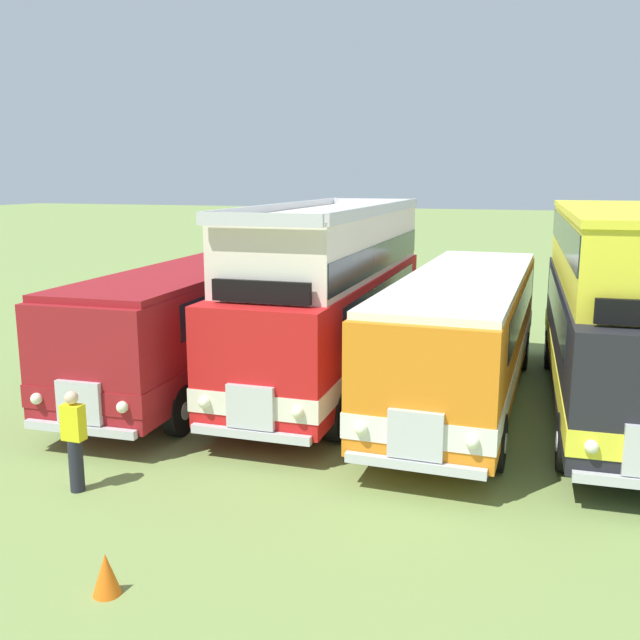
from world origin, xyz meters
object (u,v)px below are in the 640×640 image
object	(u,v)px
bus_third_in_row	(464,328)
cone_near_end	(106,574)
bus_first_in_row	(207,312)
bus_second_in_row	(331,294)
marshal_person	(74,440)
bus_fourth_in_row	(617,301)

from	to	relation	value
bus_third_in_row	cone_near_end	bearing A→B (deg)	-109.16
bus_first_in_row	bus_second_in_row	size ratio (longest dim) A/B	1.11
bus_third_in_row	bus_first_in_row	bearing A→B (deg)	-178.59
bus_third_in_row	marshal_person	distance (m)	8.78
bus_first_in_row	bus_second_in_row	xyz separation A→B (m)	(3.23, 0.31, 0.60)
bus_first_in_row	bus_third_in_row	world-z (taller)	same
bus_third_in_row	cone_near_end	distance (m)	9.88
bus_first_in_row	bus_third_in_row	xyz separation A→B (m)	(6.46, 0.16, -0.00)
bus_first_in_row	bus_fourth_in_row	distance (m)	9.72
marshal_person	cone_near_end	bearing A→B (deg)	-46.89
bus_second_in_row	bus_third_in_row	size ratio (longest dim) A/B	0.93
cone_near_end	bus_third_in_row	bearing A→B (deg)	70.84
bus_third_in_row	cone_near_end	world-z (taller)	bus_third_in_row
bus_second_in_row	bus_third_in_row	xyz separation A→B (m)	(3.23, -0.15, -0.60)
bus_fourth_in_row	bus_third_in_row	bearing A→B (deg)	-171.61
bus_third_in_row	cone_near_end	xyz separation A→B (m)	(-3.21, -9.23, -1.48)
bus_first_in_row	cone_near_end	size ratio (longest dim) A/B	20.11
bus_first_in_row	bus_fourth_in_row	world-z (taller)	bus_fourth_in_row
bus_second_in_row	bus_first_in_row	bearing A→B (deg)	-174.53
bus_fourth_in_row	cone_near_end	xyz separation A→B (m)	(-6.43, -9.71, -2.19)
marshal_person	bus_fourth_in_row	bearing A→B (deg)	40.13
bus_first_in_row	bus_third_in_row	bearing A→B (deg)	1.41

